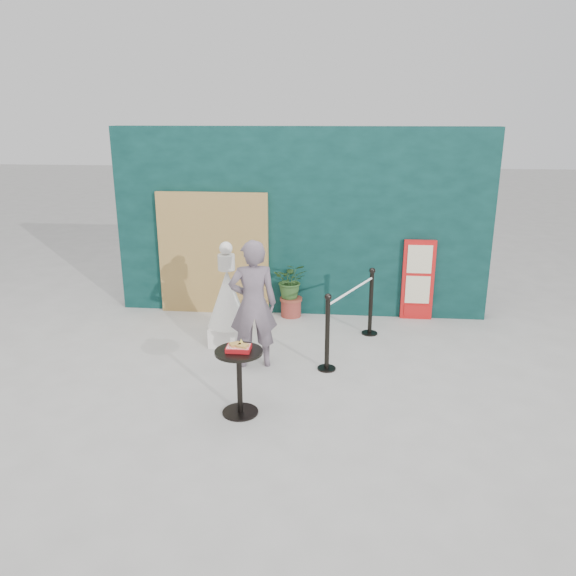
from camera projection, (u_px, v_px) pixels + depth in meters
name	position (u px, v px, depth m)	size (l,w,h in m)	color
ground	(277.00, 401.00, 6.49)	(60.00, 60.00, 0.00)	#ADAAA5
back_wall	(300.00, 223.00, 9.04)	(6.00, 0.30, 3.00)	black
bamboo_fence	(213.00, 254.00, 9.12)	(1.80, 0.08, 2.00)	tan
woman	(253.00, 304.00, 7.18)	(0.62, 0.40, 1.69)	slate
menu_board	(418.00, 280.00, 8.92)	(0.50, 0.07, 1.30)	red
statue	(228.00, 303.00, 7.96)	(0.58, 0.58, 1.50)	white
cafe_table	(239.00, 372.00, 6.08)	(0.52, 0.52, 0.75)	black
food_basket	(239.00, 347.00, 6.00)	(0.26, 0.19, 0.11)	#AE1218
planter	(291.00, 285.00, 9.06)	(0.54, 0.47, 0.91)	brown
stanchion_barrier	(351.00, 317.00, 7.74)	(0.84, 1.54, 1.03)	black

